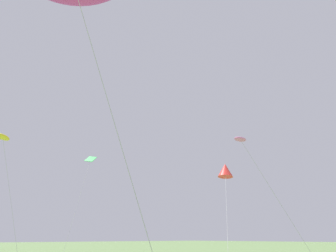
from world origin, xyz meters
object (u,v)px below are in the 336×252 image
object	(u,v)px
small_kite_streamer_purple	(225,170)
small_kite_bird_shape	(90,162)
small_kite_tiny_distant	(3,138)
small_kite_delta_white	(241,141)

from	to	relation	value
small_kite_streamer_purple	small_kite_bird_shape	world-z (taller)	small_kite_bird_shape
small_kite_bird_shape	small_kite_tiny_distant	world-z (taller)	small_kite_bird_shape
small_kite_streamer_purple	small_kite_delta_white	xyz separation A→B (m)	(-3.54, -3.71, 0.30)
small_kite_streamer_purple	small_kite_tiny_distant	size ratio (longest dim) A/B	0.81
small_kite_bird_shape	small_kite_tiny_distant	xyz separation A→B (m)	(-8.64, -4.92, -1.01)
small_kite_tiny_distant	small_kite_bird_shape	bearing A→B (deg)	156.06
small_kite_delta_white	small_kite_bird_shape	world-z (taller)	small_kite_bird_shape
small_kite_delta_white	small_kite_bird_shape	xyz separation A→B (m)	(-0.44, 17.85, 2.66)
small_kite_streamer_purple	small_kite_delta_white	bearing A→B (deg)	-32.16
small_kite_delta_white	small_kite_tiny_distant	xyz separation A→B (m)	(-9.09, 12.94, 1.64)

